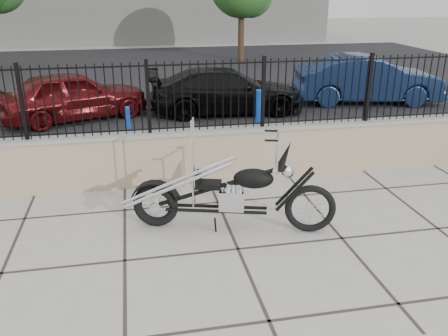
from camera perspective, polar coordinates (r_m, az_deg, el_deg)
ground_plane at (r=6.49m, az=1.70°, el=-9.73°), size 90.00×90.00×0.00m
parking_lot at (r=18.27m, az=-7.11°, el=10.47°), size 30.00×30.00×0.00m
retaining_wall at (r=8.51m, az=-1.97°, el=1.58°), size 14.00×0.36×0.96m
iron_fence at (r=8.22m, az=-2.07°, el=8.70°), size 14.00×0.08×1.20m
chopper_motorcycle at (r=6.64m, az=0.50°, el=-0.92°), size 2.81×1.23×1.67m
car_red at (r=13.10m, az=-17.66°, el=8.33°), size 4.09×2.83×1.29m
car_black at (r=13.21m, az=0.29°, el=9.27°), size 4.31×1.92×1.23m
car_blue at (r=15.01m, az=16.88°, el=10.18°), size 4.49×2.22×1.42m
bollard_a at (r=10.68m, az=-11.42°, el=4.97°), size 0.14×0.14×0.86m
bollard_b at (r=11.34m, az=4.14°, el=6.77°), size 0.16×0.16×1.05m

